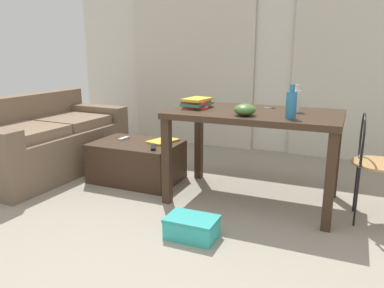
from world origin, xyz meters
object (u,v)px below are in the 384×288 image
(coffee_table, at_px, (137,161))
(bowl, at_px, (245,110))
(wire_chair, at_px, (371,155))
(craft_table, at_px, (254,124))
(bottle_near, at_px, (291,104))
(tv_remote_secondary, at_px, (153,147))
(scissors, at_px, (271,108))
(couch, at_px, (45,142))
(tv_remote_primary, at_px, (124,139))
(bottle_far, at_px, (296,101))
(book_stack, at_px, (197,103))
(shoebox, at_px, (191,227))
(magazine, at_px, (163,141))

(coffee_table, xyz_separation_m, bowl, (1.17, -0.27, 0.64))
(wire_chair, distance_m, bowl, 1.00)
(craft_table, bearing_deg, bottle_near, -35.51)
(tv_remote_secondary, bearing_deg, scissors, -9.62)
(couch, relative_size, tv_remote_primary, 12.30)
(tv_remote_secondary, bearing_deg, coffee_table, 126.41)
(scissors, height_order, tv_remote_secondary, scissors)
(bottle_far, bearing_deg, bottle_near, -88.01)
(bottle_far, xyz_separation_m, book_stack, (-0.84, -0.12, -0.05))
(book_stack, bearing_deg, tv_remote_primary, 172.75)
(wire_chair, relative_size, scissors, 8.63)
(wire_chair, xyz_separation_m, bottle_far, (-0.59, 0.16, 0.35))
(wire_chair, height_order, tv_remote_secondary, wire_chair)
(coffee_table, relative_size, shoebox, 2.37)
(craft_table, distance_m, bottle_near, 0.46)
(bottle_far, bearing_deg, shoebox, -119.05)
(bottle_far, height_order, book_stack, bottle_far)
(bowl, relative_size, magazine, 0.58)
(book_stack, bearing_deg, bottle_far, 7.97)
(coffee_table, xyz_separation_m, bottle_far, (1.51, 0.07, 0.69))
(bottle_far, bearing_deg, bowl, -135.15)
(coffee_table, distance_m, wire_chair, 2.13)
(magazine, xyz_separation_m, shoebox, (0.75, -1.01, -0.33))
(tv_remote_primary, height_order, shoebox, tv_remote_primary)
(wire_chair, bearing_deg, magazine, 173.41)
(scissors, bearing_deg, coffee_table, -171.36)
(bottle_far, distance_m, tv_remote_secondary, 1.35)
(craft_table, distance_m, bottle_far, 0.39)
(coffee_table, height_order, wire_chair, wire_chair)
(scissors, height_order, shoebox, scissors)
(bowl, distance_m, tv_remote_primary, 1.46)
(wire_chair, height_order, bottle_far, bottle_far)
(magazine, bearing_deg, bottle_far, 13.78)
(couch, height_order, craft_table, couch)
(bottle_near, bearing_deg, tv_remote_primary, 169.05)
(couch, bearing_deg, tv_remote_secondary, -0.37)
(bottle_near, height_order, scissors, bottle_near)
(bowl, bearing_deg, shoebox, -107.08)
(tv_remote_primary, bearing_deg, bottle_near, -8.40)
(magazine, bearing_deg, craft_table, 6.85)
(wire_chair, relative_size, tv_remote_secondary, 4.61)
(couch, relative_size, wire_chair, 2.07)
(tv_remote_secondary, bearing_deg, craft_table, -21.38)
(craft_table, bearing_deg, book_stack, -178.46)
(bowl, bearing_deg, bottle_far, 44.85)
(wire_chair, relative_size, book_stack, 2.67)
(book_stack, bearing_deg, couch, -177.48)
(wire_chair, distance_m, book_stack, 1.47)
(bowl, height_order, tv_remote_secondary, bowl)
(bottle_far, distance_m, bowl, 0.48)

